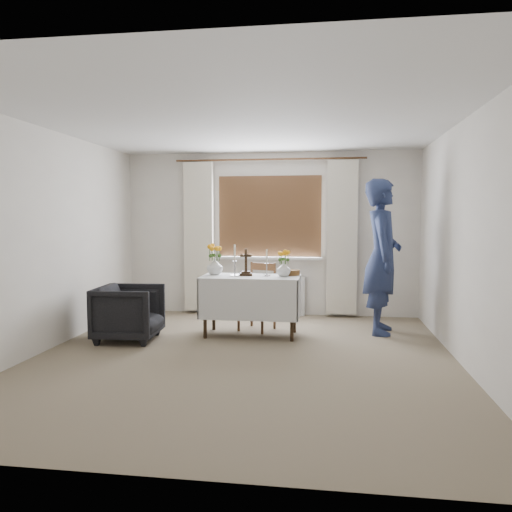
{
  "coord_description": "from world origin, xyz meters",
  "views": [
    {
      "loc": [
        0.88,
        -5.16,
        1.5
      ],
      "look_at": [
        0.02,
        0.84,
        1.03
      ],
      "focal_mm": 35.0,
      "sensor_mm": 36.0,
      "label": 1
    }
  ],
  "objects": [
    {
      "name": "flower_vase_right",
      "position": [
        0.34,
        1.06,
        0.85
      ],
      "size": [
        0.23,
        0.23,
        0.18
      ],
      "primitive_type": "imported",
      "rotation": [
        0.0,
        0.0,
        -0.34
      ],
      "color": "silver",
      "rests_on": "altar_table"
    },
    {
      "name": "altar_table",
      "position": [
        -0.07,
        1.04,
        0.38
      ],
      "size": [
        1.24,
        0.64,
        0.76
      ],
      "primitive_type": "cube",
      "color": "white",
      "rests_on": "ground"
    },
    {
      "name": "candlestick_left",
      "position": [
        -0.27,
        1.01,
        0.96
      ],
      "size": [
        0.15,
        0.15,
        0.4
      ],
      "primitive_type": null,
      "rotation": [
        0.0,
        0.0,
        -0.34
      ],
      "color": "silver",
      "rests_on": "altar_table"
    },
    {
      "name": "wooden_cross",
      "position": [
        -0.14,
        1.08,
        0.93
      ],
      "size": [
        0.17,
        0.13,
        0.34
      ],
      "primitive_type": null,
      "rotation": [
        0.0,
        0.0,
        0.11
      ],
      "color": "black",
      "rests_on": "altar_table"
    },
    {
      "name": "radiator",
      "position": [
        0.0,
        2.42,
        0.3
      ],
      "size": [
        1.1,
        0.1,
        0.6
      ],
      "primitive_type": "cube",
      "color": "silver",
      "rests_on": "ground"
    },
    {
      "name": "ground",
      "position": [
        0.0,
        0.0,
        0.0
      ],
      "size": [
        5.0,
        5.0,
        0.0
      ],
      "primitive_type": "plane",
      "color": "gray",
      "rests_on": "ground"
    },
    {
      "name": "flower_vase_left",
      "position": [
        -0.56,
        1.12,
        0.87
      ],
      "size": [
        0.24,
        0.24,
        0.22
      ],
      "primitive_type": "imported",
      "rotation": [
        0.0,
        0.0,
        -0.16
      ],
      "color": "silver",
      "rests_on": "altar_table"
    },
    {
      "name": "wicker_basket",
      "position": [
        0.45,
        1.2,
        0.8
      ],
      "size": [
        0.21,
        0.21,
        0.07
      ],
      "primitive_type": "cylinder",
      "rotation": [
        0.0,
        0.0,
        -0.12
      ],
      "color": "brown",
      "rests_on": "altar_table"
    },
    {
      "name": "armchair",
      "position": [
        -1.51,
        0.57,
        0.34
      ],
      "size": [
        0.79,
        0.77,
        0.68
      ],
      "primitive_type": "imported",
      "rotation": [
        0.0,
        0.0,
        1.63
      ],
      "color": "black",
      "rests_on": "ground"
    },
    {
      "name": "person",
      "position": [
        1.59,
        1.42,
        1.0
      ],
      "size": [
        0.54,
        0.77,
        2.0
      ],
      "primitive_type": "imported",
      "rotation": [
        0.0,
        0.0,
        1.48
      ],
      "color": "navy",
      "rests_on": "ground"
    },
    {
      "name": "wooden_chair",
      "position": [
        -0.04,
        1.35,
        0.45
      ],
      "size": [
        0.53,
        0.53,
        0.9
      ],
      "primitive_type": null,
      "rotation": [
        0.0,
        0.0,
        -0.36
      ],
      "color": "brown",
      "rests_on": "ground"
    },
    {
      "name": "candlestick_right",
      "position": [
        0.13,
        1.05,
        0.93
      ],
      "size": [
        0.11,
        0.11,
        0.34
      ],
      "primitive_type": null,
      "rotation": [
        0.0,
        0.0,
        0.13
      ],
      "color": "silver",
      "rests_on": "altar_table"
    }
  ]
}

